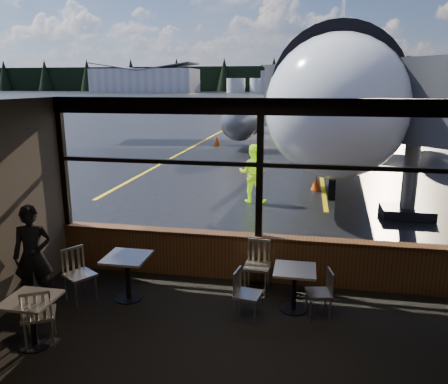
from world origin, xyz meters
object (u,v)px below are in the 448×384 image
(cafe_table_left, at_px, (33,322))
(passenger, at_px, (33,256))
(cone_wing, at_px, (217,141))
(cone_nose, at_px, (316,183))
(jet_bridge, at_px, (405,137))
(cafe_table_near, at_px, (294,290))
(airliner, at_px, (341,48))
(chair_near_e, at_px, (319,294))
(chair_near_w, at_px, (248,295))
(cafe_table_mid, at_px, (128,278))
(chair_left_s, at_px, (39,315))
(chair_near_n, at_px, (257,267))
(chair_mid_w, at_px, (80,276))
(ground_crew, at_px, (253,173))

(cafe_table_left, bearing_deg, passenger, 121.91)
(cone_wing, bearing_deg, cone_nose, -61.30)
(jet_bridge, height_order, cone_nose, jet_bridge)
(passenger, bearing_deg, cafe_table_near, -14.89)
(airliner, bearing_deg, chair_near_e, -90.29)
(chair_near_w, bearing_deg, cone_nose, -178.61)
(jet_bridge, xyz_separation_m, cafe_table_left, (-6.56, -8.30, -1.87))
(passenger, bearing_deg, cone_wing, 70.55)
(cafe_table_near, bearing_deg, cone_wing, 105.32)
(airliner, relative_size, cafe_table_near, 49.34)
(jet_bridge, bearing_deg, airliner, 94.57)
(cafe_table_mid, relative_size, passenger, 0.46)
(jet_bridge, relative_size, cafe_table_left, 13.52)
(chair_left_s, distance_m, passenger, 1.44)
(chair_near_w, height_order, passenger, passenger)
(jet_bridge, bearing_deg, chair_near_w, -117.30)
(cafe_table_near, xyz_separation_m, chair_near_e, (0.40, -0.13, 0.03))
(jet_bridge, height_order, chair_near_e, jet_bridge)
(chair_near_n, relative_size, chair_left_s, 1.03)
(chair_near_e, distance_m, passenger, 4.87)
(chair_near_w, relative_size, passenger, 0.48)
(jet_bridge, relative_size, cone_wing, 18.36)
(chair_near_n, bearing_deg, chair_mid_w, 20.06)
(cafe_table_near, relative_size, ground_crew, 0.40)
(cafe_table_left, height_order, chair_near_w, chair_near_w)
(chair_left_s, distance_m, ground_crew, 8.81)
(chair_left_s, bearing_deg, airliner, 48.22)
(jet_bridge, xyz_separation_m, cafe_table_near, (-2.87, -6.54, -1.87))
(chair_near_n, xyz_separation_m, cone_nose, (1.20, 8.36, -0.23))
(chair_mid_w, bearing_deg, cone_nose, -171.12)
(chair_near_e, relative_size, cone_nose, 1.67)
(chair_mid_w, bearing_deg, chair_left_s, 36.26)
(cafe_table_mid, height_order, chair_near_n, chair_near_n)
(cafe_table_left, bearing_deg, chair_left_s, 51.19)
(chair_near_e, height_order, chair_near_n, chair_near_n)
(jet_bridge, xyz_separation_m, chair_near_e, (-2.47, -6.68, -1.84))
(chair_near_w, height_order, chair_near_n, chair_near_n)
(chair_near_w, bearing_deg, chair_mid_w, -82.32)
(cone_wing, bearing_deg, ground_crew, -73.35)
(cafe_table_mid, bearing_deg, airliner, 77.02)
(airliner, xyz_separation_m, cafe_table_left, (-5.47, -21.95, -5.33))
(chair_near_n, height_order, chair_left_s, chair_near_n)
(airliner, bearing_deg, ground_crew, -100.44)
(cafe_table_left, distance_m, ground_crew, 8.89)
(airliner, xyz_separation_m, chair_near_n, (-2.47, -19.62, -5.23))
(cafe_table_mid, relative_size, chair_mid_w, 0.85)
(cafe_table_mid, distance_m, passenger, 1.65)
(chair_near_n, bearing_deg, passenger, 19.70)
(jet_bridge, bearing_deg, chair_left_s, -128.32)
(ground_crew, relative_size, cone_nose, 3.81)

